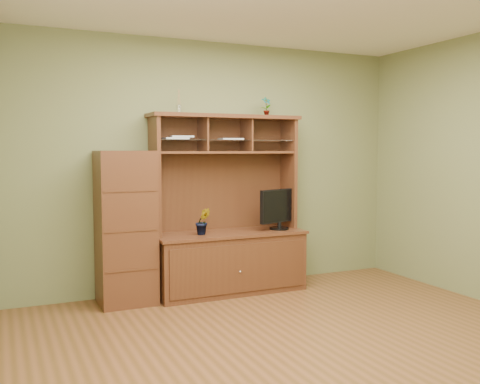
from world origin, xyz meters
TOP-DOWN VIEW (x-y plane):
  - room at (0.00, 0.00)m, footprint 4.54×4.04m
  - media_hutch at (0.05, 1.73)m, footprint 1.66×0.61m
  - monitor at (0.63, 1.65)m, footprint 0.54×0.23m
  - orchid_plant at (-0.27, 1.65)m, footprint 0.17×0.15m
  - top_plant at (0.55, 1.80)m, footprint 0.12×0.08m
  - reed_diffuser at (-0.46, 1.80)m, footprint 0.05×0.05m
  - magazines at (-0.28, 1.81)m, footprint 0.87×0.21m
  - side_cabinet at (-1.05, 1.74)m, footprint 0.54×0.49m

SIDE VIEW (x-z plane):
  - media_hutch at x=0.05m, z-range -0.43..1.47m
  - side_cabinet at x=-1.05m, z-range 0.00..1.52m
  - orchid_plant at x=-0.27m, z-range 0.65..0.93m
  - monitor at x=0.63m, z-range 0.66..1.11m
  - room at x=0.00m, z-range -0.02..2.72m
  - magazines at x=-0.28m, z-range 1.63..1.67m
  - reed_diffuser at x=-0.46m, z-range 1.87..2.12m
  - top_plant at x=0.55m, z-range 1.90..2.11m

